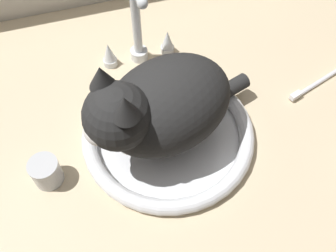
{
  "coord_description": "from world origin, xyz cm",
  "views": [
    {
      "loc": [
        -14.68,
        -46.29,
        67.71
      ],
      "look_at": [
        -2.8,
        -7.31,
        7.0
      ],
      "focal_mm": 40.36,
      "sensor_mm": 36.0,
      "label": 1
    }
  ],
  "objects_px": {
    "sink_basin": "(168,133)",
    "cat": "(158,108)",
    "metal_jar": "(46,172)",
    "toothbrush": "(320,81)",
    "faucet": "(138,32)"
  },
  "relations": [
    {
      "from": "sink_basin",
      "to": "cat",
      "type": "relative_size",
      "value": 0.98
    },
    {
      "from": "faucet",
      "to": "sink_basin",
      "type": "bearing_deg",
      "value": -90.0
    },
    {
      "from": "faucet",
      "to": "cat",
      "type": "xyz_separation_m",
      "value": [
        -0.02,
        -0.23,
        0.03
      ]
    },
    {
      "from": "metal_jar",
      "to": "toothbrush",
      "type": "xyz_separation_m",
      "value": [
        0.61,
        0.06,
        -0.02
      ]
    },
    {
      "from": "cat",
      "to": "metal_jar",
      "type": "distance_m",
      "value": 0.24
    },
    {
      "from": "faucet",
      "to": "cat",
      "type": "bearing_deg",
      "value": -95.27
    },
    {
      "from": "faucet",
      "to": "cat",
      "type": "distance_m",
      "value": 0.23
    },
    {
      "from": "sink_basin",
      "to": "metal_jar",
      "type": "bearing_deg",
      "value": -174.32
    },
    {
      "from": "sink_basin",
      "to": "metal_jar",
      "type": "xyz_separation_m",
      "value": [
        -0.24,
        -0.02,
        0.01
      ]
    },
    {
      "from": "cat",
      "to": "toothbrush",
      "type": "height_order",
      "value": "cat"
    },
    {
      "from": "metal_jar",
      "to": "sink_basin",
      "type": "bearing_deg",
      "value": 5.68
    },
    {
      "from": "sink_basin",
      "to": "toothbrush",
      "type": "xyz_separation_m",
      "value": [
        0.37,
        0.04,
        -0.01
      ]
    },
    {
      "from": "cat",
      "to": "metal_jar",
      "type": "relative_size",
      "value": 6.26
    },
    {
      "from": "faucet",
      "to": "toothbrush",
      "type": "xyz_separation_m",
      "value": [
        0.37,
        -0.19,
        -0.08
      ]
    },
    {
      "from": "sink_basin",
      "to": "cat",
      "type": "height_order",
      "value": "cat"
    }
  ]
}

